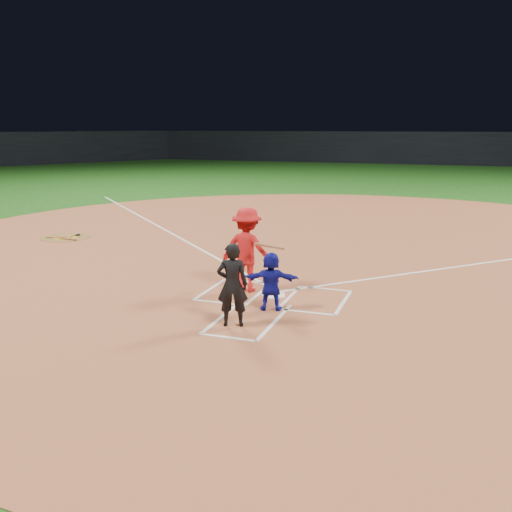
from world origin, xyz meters
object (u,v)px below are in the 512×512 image
(catcher, at_px, (271,281))
(batter_at_plate, at_px, (247,250))
(home_plate, at_px, (274,295))
(on_deck_circle, at_px, (66,237))
(umpire, at_px, (232,285))

(catcher, xyz_separation_m, batter_at_plate, (-0.96, 1.17, 0.36))
(home_plate, bearing_deg, batter_at_plate, -13.29)
(catcher, height_order, batter_at_plate, batter_at_plate)
(on_deck_circle, distance_m, batter_at_plate, 9.14)
(catcher, bearing_deg, home_plate, -90.68)
(on_deck_circle, relative_size, catcher, 1.37)
(umpire, xyz_separation_m, batter_at_plate, (-0.56, 2.33, 0.16))
(home_plate, distance_m, batter_at_plate, 1.22)
(on_deck_circle, relative_size, umpire, 1.04)
(umpire, bearing_deg, home_plate, -114.44)
(catcher, bearing_deg, batter_at_plate, -64.88)
(home_plate, xyz_separation_m, on_deck_circle, (-8.88, 4.17, -0.00))
(on_deck_circle, bearing_deg, catcher, -29.56)
(home_plate, height_order, umpire, umpire)
(on_deck_circle, xyz_separation_m, umpire, (8.72, -6.34, 0.81))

